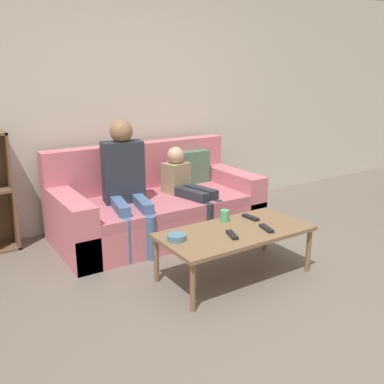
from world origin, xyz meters
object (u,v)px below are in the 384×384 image
Objects in this scene: coffee_table at (235,234)px; cup_near at (225,216)px; person_child at (187,186)px; person_adult at (125,176)px; snack_bowl at (177,237)px; tv_remote_0 at (251,217)px; tv_remote_1 at (232,235)px; tv_remote_2 at (266,228)px; couch at (156,206)px.

cup_near is at bearing 75.14° from coffee_table.
coffee_table is at bearing -113.62° from person_child.
coffee_table is at bearing -57.87° from person_adult.
snack_bowl is (-0.55, -0.13, -0.03)m from cup_near.
tv_remote_0 is 0.98× the size of tv_remote_1.
tv_remote_2 is (-0.06, -0.27, 0.00)m from tv_remote_0.
tv_remote_0 is 0.28m from tv_remote_2.
person_child is 4.96× the size of tv_remote_1.
person_adult is 6.73× the size of tv_remote_2.
person_child is 1.17m from tv_remote_1.
coffee_table is 6.93× the size of tv_remote_2.
snack_bowl reaches higher than tv_remote_1.
snack_bowl is (-0.43, -1.13, 0.14)m from couch.
person_adult is 1.42m from tv_remote_2.
couch is at bearing 116.36° from tv_remote_2.
tv_remote_2 is 1.23× the size of snack_bowl.
person_adult reaches higher than snack_bowl.
couch is 0.55m from person_adult.
couch reaches higher than tv_remote_0.
snack_bowl reaches higher than coffee_table.
snack_bowl reaches higher than tv_remote_0.
cup_near is (0.49, -0.90, -0.22)m from person_adult.
tv_remote_1 is at bearing -152.94° from tv_remote_0.
cup_near is (-0.15, -0.83, -0.05)m from person_child.
cup_near is at bearing -112.63° from person_child.
person_adult reaches higher than cup_near.
person_adult is at bearing 118.55° from cup_near.
couch is 20.90× the size of cup_near.
couch is 1.37m from tv_remote_2.
couch is at bearing 107.22° from tv_remote_1.
tv_remote_1 is at bearing -63.57° from person_adult.
tv_remote_1 is at bearing -138.37° from coffee_table.
couch is 1.71× the size of person_adult.
cup_near is at bearing 13.76° from snack_bowl.
tv_remote_0 is (0.22, -0.07, -0.04)m from cup_near.
coffee_table is at bearing -86.96° from couch.
tv_remote_2 is (0.65, -1.24, -0.26)m from person_adult.
person_adult reaches higher than couch.
cup_near is 0.68× the size of snack_bowl.
snack_bowl is at bearing 171.26° from coffee_table.
cup_near is (0.06, 0.21, 0.08)m from coffee_table.
snack_bowl is (-0.77, -0.07, 0.01)m from tv_remote_0.
tv_remote_2 is (0.22, -0.13, 0.05)m from coffee_table.
person_adult is at bearing 86.69° from snack_bowl.
coffee_table is at bearing -8.74° from snack_bowl.
tv_remote_1 is 0.43m from snack_bowl.
coffee_table is 0.32m from tv_remote_0.
cup_near reaches higher than snack_bowl.
tv_remote_0 is at bearing 4.86° from snack_bowl.
tv_remote_0 is at bearing 91.16° from tv_remote_2.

